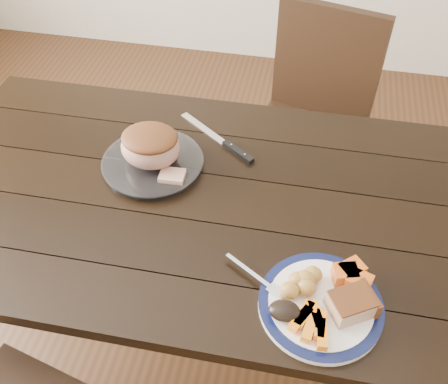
% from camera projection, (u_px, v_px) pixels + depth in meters
% --- Properties ---
extents(ground, '(4.00, 4.00, 0.00)m').
position_uv_depth(ground, '(205.00, 329.00, 1.92)').
color(ground, '#472B16').
rests_on(ground, ground).
extents(dining_table, '(1.61, 0.91, 0.75)m').
position_uv_depth(dining_table, '(198.00, 217.00, 1.45)').
color(dining_table, black).
rests_on(dining_table, ground).
extents(chair_far, '(0.52, 0.52, 0.93)m').
position_uv_depth(chair_far, '(311.00, 115.00, 2.01)').
color(chair_far, black).
rests_on(chair_far, ground).
extents(dinner_plate, '(0.28, 0.28, 0.02)m').
position_uv_depth(dinner_plate, '(320.00, 305.00, 1.13)').
color(dinner_plate, white).
rests_on(dinner_plate, dining_table).
extents(plate_rim, '(0.28, 0.28, 0.02)m').
position_uv_depth(plate_rim, '(321.00, 303.00, 1.13)').
color(plate_rim, '#0A1136').
rests_on(plate_rim, dinner_plate).
extents(serving_platter, '(0.29, 0.29, 0.02)m').
position_uv_depth(serving_platter, '(153.00, 164.00, 1.46)').
color(serving_platter, white).
rests_on(serving_platter, dining_table).
extents(pork_slice, '(0.12, 0.11, 0.04)m').
position_uv_depth(pork_slice, '(351.00, 304.00, 1.10)').
color(pork_slice, tan).
rests_on(pork_slice, dinner_plate).
extents(roasted_potatoes, '(0.09, 0.09, 0.04)m').
position_uv_depth(roasted_potatoes, '(303.00, 282.00, 1.14)').
color(roasted_potatoes, gold).
rests_on(roasted_potatoes, dinner_plate).
extents(carrot_batons, '(0.09, 0.11, 0.02)m').
position_uv_depth(carrot_batons, '(312.00, 323.00, 1.08)').
color(carrot_batons, orange).
rests_on(carrot_batons, dinner_plate).
extents(pumpkin_wedges, '(0.10, 0.09, 0.04)m').
position_uv_depth(pumpkin_wedges, '(352.00, 276.00, 1.15)').
color(pumpkin_wedges, orange).
rests_on(pumpkin_wedges, dinner_plate).
extents(dark_mushroom, '(0.07, 0.05, 0.03)m').
position_uv_depth(dark_mushroom, '(285.00, 311.00, 1.09)').
color(dark_mushroom, black).
rests_on(dark_mushroom, dinner_plate).
extents(fork, '(0.16, 0.11, 0.00)m').
position_uv_depth(fork, '(259.00, 279.00, 1.17)').
color(fork, silver).
rests_on(fork, dinner_plate).
extents(roast_joint, '(0.17, 0.15, 0.11)m').
position_uv_depth(roast_joint, '(151.00, 147.00, 1.41)').
color(roast_joint, tan).
rests_on(roast_joint, serving_platter).
extents(cut_slice, '(0.07, 0.06, 0.02)m').
position_uv_depth(cut_slice, '(172.00, 176.00, 1.40)').
color(cut_slice, tan).
rests_on(cut_slice, serving_platter).
extents(carving_knife, '(0.27, 0.21, 0.01)m').
position_uv_depth(carving_knife, '(229.00, 146.00, 1.52)').
color(carving_knife, silver).
rests_on(carving_knife, dining_table).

